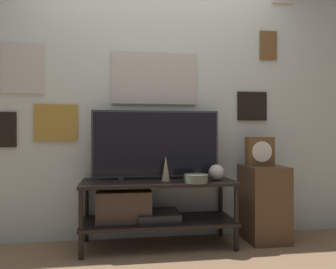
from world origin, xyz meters
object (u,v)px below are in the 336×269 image
object	(u,v)px
vase_slim_bronze	(166,169)
mantel_clock	(260,151)
vase_wide_bowl	(196,178)
vase_round_glass	(216,172)
television	(156,144)

from	to	relation	value
vase_slim_bronze	mantel_clock	distance (m)	0.92
vase_slim_bronze	vase_wide_bowl	xyz separation A→B (m)	(0.24, -0.14, -0.07)
vase_round_glass	vase_wide_bowl	distance (m)	0.24
mantel_clock	vase_wide_bowl	bearing A→B (deg)	-161.36
vase_round_glass	mantel_clock	distance (m)	0.50
vase_round_glass	mantel_clock	size ratio (longest dim) A/B	0.52
vase_round_glass	vase_slim_bronze	bearing A→B (deg)	176.98
television	vase_wide_bowl	bearing A→B (deg)	-42.45
television	vase_slim_bronze	world-z (taller)	television
mantel_clock	vase_round_glass	bearing A→B (deg)	-166.17
television	vase_round_glass	distance (m)	0.60
vase_slim_bronze	vase_round_glass	bearing A→B (deg)	-3.02
vase_round_glass	mantel_clock	bearing A→B (deg)	13.83
vase_slim_bronze	vase_wide_bowl	size ratio (longest dim) A/B	1.05
vase_wide_bowl	mantel_clock	bearing A→B (deg)	18.64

